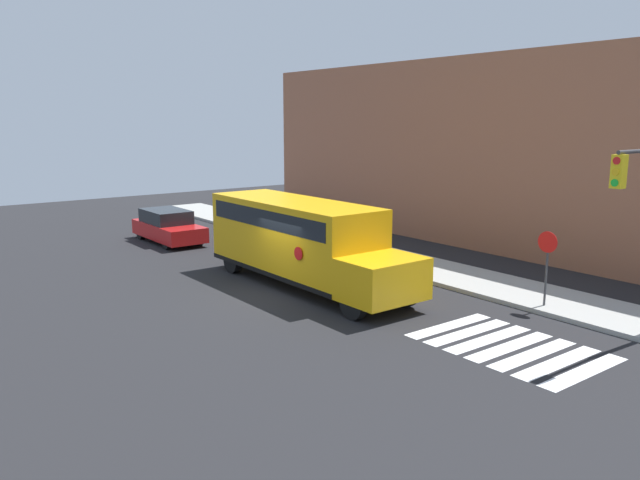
# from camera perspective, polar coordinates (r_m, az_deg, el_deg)

# --- Properties ---
(ground_plane) EXTENTS (60.00, 60.00, 0.00)m
(ground_plane) POSITION_cam_1_polar(r_m,az_deg,el_deg) (21.55, -3.60, -4.93)
(ground_plane) COLOR black
(sidewalk_strip) EXTENTS (44.00, 3.00, 0.15)m
(sidewalk_strip) POSITION_cam_1_polar(r_m,az_deg,el_deg) (25.59, 8.59, -2.29)
(sidewalk_strip) COLOR #9E9E99
(sidewalk_strip) RESTS_ON ground
(building_backdrop) EXTENTS (32.00, 4.00, 8.71)m
(building_backdrop) POSITION_cam_1_polar(r_m,az_deg,el_deg) (29.98, 17.60, 7.54)
(building_backdrop) COLOR #935B42
(building_backdrop) RESTS_ON ground
(crosswalk_stripes) EXTENTS (4.70, 3.20, 0.01)m
(crosswalk_stripes) POSITION_cam_1_polar(r_m,az_deg,el_deg) (17.44, 16.98, -9.29)
(crosswalk_stripes) COLOR white
(crosswalk_stripes) RESTS_ON ground
(school_bus) EXTENTS (9.47, 2.57, 3.03)m
(school_bus) POSITION_cam_1_polar(r_m,az_deg,el_deg) (22.32, -1.80, 0.21)
(school_bus) COLOR #EAA80F
(school_bus) RESTS_ON ground
(parked_car) EXTENTS (4.75, 1.88, 1.56)m
(parked_car) POSITION_cam_1_polar(r_m,az_deg,el_deg) (31.21, -13.72, 1.22)
(parked_car) COLOR red
(parked_car) RESTS_ON ground
(stop_sign) EXTENTS (0.67, 0.10, 2.52)m
(stop_sign) POSITION_cam_1_polar(r_m,az_deg,el_deg) (20.55, 20.03, -1.63)
(stop_sign) COLOR #38383A
(stop_sign) RESTS_ON ground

